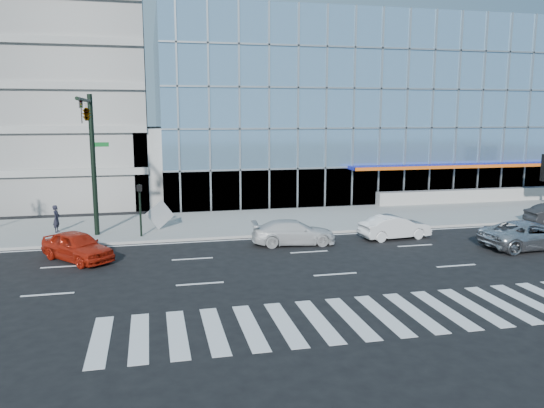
{
  "coord_description": "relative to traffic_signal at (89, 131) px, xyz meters",
  "views": [
    {
      "loc": [
        -7.85,
        -25.51,
        7.01
      ],
      "look_at": [
        -1.28,
        3.0,
        2.07
      ],
      "focal_mm": 35.0,
      "sensor_mm": 36.0,
      "label": 1
    }
  ],
  "objects": [
    {
      "name": "ground",
      "position": [
        11.0,
        -4.57,
        -6.16
      ],
      "size": [
        160.0,
        160.0,
        0.0
      ],
      "primitive_type": "plane",
      "color": "black",
      "rests_on": "ground"
    },
    {
      "name": "parking_garage",
      "position": [
        -9.0,
        21.43,
        3.84
      ],
      "size": [
        24.0,
        24.0,
        20.0
      ],
      "primitive_type": "cube",
      "color": "gray",
      "rests_on": "ground"
    },
    {
      "name": "silver_suv",
      "position": [
        22.65,
        -6.48,
        -5.43
      ],
      "size": [
        5.33,
        2.53,
        1.47
      ],
      "primitive_type": "imported",
      "rotation": [
        0.0,
        0.0,
        1.59
      ],
      "color": "#B9BABE",
      "rests_on": "ground"
    },
    {
      "name": "white_sedan",
      "position": [
        16.65,
        -2.77,
        -5.49
      ],
      "size": [
        4.21,
        1.82,
        1.35
      ],
      "primitive_type": "imported",
      "rotation": [
        0.0,
        0.0,
        1.67
      ],
      "color": "silver",
      "rests_on": "ground"
    },
    {
      "name": "traffic_signal",
      "position": [
        0.0,
        0.0,
        0.0
      ],
      "size": [
        1.14,
        5.74,
        8.0
      ],
      "color": "black",
      "rests_on": "sidewalk"
    },
    {
      "name": "sidewalk",
      "position": [
        11.0,
        3.43,
        -6.09
      ],
      "size": [
        120.0,
        8.0,
        0.15
      ],
      "primitive_type": "cube",
      "color": "gray",
      "rests_on": "ground"
    },
    {
      "name": "theatre_building",
      "position": [
        25.0,
        21.43,
        1.34
      ],
      "size": [
        42.0,
        26.0,
        15.0
      ],
      "primitive_type": "cube",
      "color": "#7DABD0",
      "rests_on": "ground"
    },
    {
      "name": "tower_backdrop",
      "position": [
        -19.0,
        65.43,
        17.84
      ],
      "size": [
        14.0,
        14.0,
        48.0
      ],
      "primitive_type": "cube",
      "color": "gray",
      "rests_on": "ground"
    },
    {
      "name": "red_sedan",
      "position": [
        -0.46,
        -3.61,
        -5.44
      ],
      "size": [
        4.02,
        4.33,
        1.44
      ],
      "primitive_type": "imported",
      "rotation": [
        0.0,
        0.0,
        0.7
      ],
      "color": "#AF1F0D",
      "rests_on": "ground"
    },
    {
      "name": "white_suv",
      "position": [
        10.65,
        -2.77,
        -5.5
      ],
      "size": [
        4.74,
        2.28,
        1.33
      ],
      "primitive_type": "imported",
      "rotation": [
        0.0,
        0.0,
        1.48
      ],
      "color": "silver",
      "rests_on": "ground"
    },
    {
      "name": "pedestrian",
      "position": [
        -2.37,
        2.66,
        -5.21
      ],
      "size": [
        0.48,
        0.65,
        1.62
      ],
      "primitive_type": "imported",
      "rotation": [
        0.0,
        0.0,
        1.4
      ],
      "color": "black",
      "rests_on": "sidewalk"
    },
    {
      "name": "ramp_block",
      "position": [
        5.0,
        13.43,
        -3.16
      ],
      "size": [
        6.0,
        8.0,
        6.0
      ],
      "primitive_type": "cube",
      "color": "gray",
      "rests_on": "ground"
    },
    {
      "name": "tilted_panel",
      "position": [
        3.61,
        2.05,
        -5.1
      ],
      "size": [
        1.73,
        0.68,
        1.82
      ],
      "primitive_type": "cube",
      "rotation": [
        0.0,
        0.93,
        0.35
      ],
      "color": "#AAAAAA",
      "rests_on": "sidewalk"
    },
    {
      "name": "ped_signal_post",
      "position": [
        2.5,
        0.37,
        -4.02
      ],
      "size": [
        0.3,
        0.33,
        3.0
      ],
      "color": "black",
      "rests_on": "sidewalk"
    }
  ]
}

